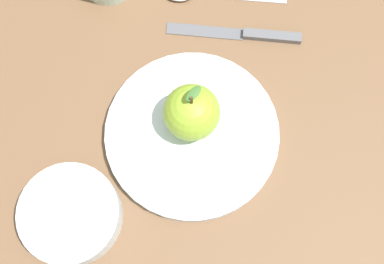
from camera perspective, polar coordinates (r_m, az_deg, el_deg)
ground_plane at (r=0.71m, az=1.76°, el=0.83°), size 2.40×2.40×0.00m
dinner_plate at (r=0.69m, az=0.00°, el=-0.23°), size 0.23×0.23×0.02m
apple at (r=0.65m, az=-0.04°, el=2.19°), size 0.07×0.07×0.09m
side_bowl at (r=0.67m, az=-13.35°, el=-8.87°), size 0.13×0.13×0.04m
knife at (r=0.76m, az=6.04°, el=10.74°), size 0.05×0.19×0.01m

